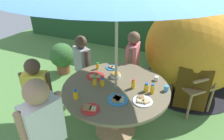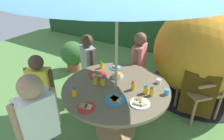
% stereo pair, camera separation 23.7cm
% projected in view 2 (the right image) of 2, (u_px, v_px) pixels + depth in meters
% --- Properties ---
extents(ground_plane, '(10.00, 10.00, 0.02)m').
position_uv_depth(ground_plane, '(115.00, 130.00, 2.86)').
color(ground_plane, '#548442').
extents(hedge_backdrop, '(9.00, 0.70, 1.83)m').
position_uv_depth(hedge_backdrop, '(181.00, 20.00, 4.91)').
color(hedge_backdrop, '#234C28').
rests_on(hedge_backdrop, ground_plane).
extents(garden_table, '(1.39, 1.39, 0.75)m').
position_uv_depth(garden_table, '(116.00, 96.00, 2.57)').
color(garden_table, tan).
rests_on(garden_table, ground_plane).
extents(wooden_chair, '(0.67, 0.67, 1.06)m').
position_uv_depth(wooden_chair, '(207.00, 82.00, 2.92)').
color(wooden_chair, '#93704C').
rests_on(wooden_chair, ground_plane).
extents(dome_tent, '(2.10, 2.10, 1.62)m').
position_uv_depth(dome_tent, '(204.00, 51.00, 3.39)').
color(dome_tent, orange).
rests_on(dome_tent, ground_plane).
extents(potted_plant, '(0.53, 0.53, 0.69)m').
position_uv_depth(potted_plant, '(72.00, 54.00, 4.29)').
color(potted_plant, brown).
rests_on(potted_plant, ground_plane).
extents(child_in_pink_shirt, '(0.21, 0.41, 1.21)m').
position_uv_depth(child_in_pink_shirt, '(139.00, 58.00, 3.24)').
color(child_in_pink_shirt, brown).
rests_on(child_in_pink_shirt, ground_plane).
extents(child_in_grey_shirt, '(0.35, 0.30, 1.18)m').
position_uv_depth(child_in_grey_shirt, '(88.00, 59.00, 3.24)').
color(child_in_grey_shirt, '#3F3F47').
rests_on(child_in_grey_shirt, ground_plane).
extents(child_in_yellow_shirt, '(0.36, 0.27, 1.14)m').
position_uv_depth(child_in_yellow_shirt, '(40.00, 83.00, 2.61)').
color(child_in_yellow_shirt, navy).
rests_on(child_in_yellow_shirt, ground_plane).
extents(child_in_white_shirt, '(0.28, 0.43, 1.32)m').
position_uv_depth(child_in_white_shirt, '(37.00, 118.00, 1.86)').
color(child_in_white_shirt, navy).
rests_on(child_in_white_shirt, ground_plane).
extents(snack_bowl, '(0.15, 0.15, 0.07)m').
position_uv_depth(snack_bowl, '(117.00, 75.00, 2.69)').
color(snack_bowl, white).
rests_on(snack_bowl, garden_table).
extents(plate_mid_right, '(0.26, 0.26, 0.03)m').
position_uv_depth(plate_mid_right, '(98.00, 75.00, 2.74)').
color(plate_mid_right, red).
rests_on(plate_mid_right, garden_table).
extents(plate_front_edge, '(0.20, 0.20, 0.03)m').
position_uv_depth(plate_front_edge, '(86.00, 107.00, 2.12)').
color(plate_front_edge, red).
rests_on(plate_front_edge, garden_table).
extents(plate_center_front, '(0.23, 0.23, 0.03)m').
position_uv_depth(plate_center_front, '(140.00, 103.00, 2.19)').
color(plate_center_front, white).
rests_on(plate_center_front, garden_table).
extents(plate_mid_left, '(0.18, 0.18, 0.03)m').
position_uv_depth(plate_mid_left, '(116.00, 68.00, 2.94)').
color(plate_mid_left, '#338CD8').
rests_on(plate_mid_left, garden_table).
extents(plate_center_back, '(0.24, 0.24, 0.03)m').
position_uv_depth(plate_center_back, '(115.00, 99.00, 2.24)').
color(plate_center_back, '#338CD8').
rests_on(plate_center_back, garden_table).
extents(juice_bottle_near_left, '(0.05, 0.05, 0.13)m').
position_uv_depth(juice_bottle_near_left, '(133.00, 85.00, 2.41)').
color(juice_bottle_near_left, yellow).
rests_on(juice_bottle_near_left, garden_table).
extents(juice_bottle_near_right, '(0.05, 0.05, 0.10)m').
position_uv_depth(juice_bottle_near_right, '(101.00, 65.00, 2.92)').
color(juice_bottle_near_right, yellow).
rests_on(juice_bottle_near_right, garden_table).
extents(juice_bottle_far_left, '(0.05, 0.05, 0.12)m').
position_uv_depth(juice_bottle_far_left, '(95.00, 81.00, 2.52)').
color(juice_bottle_far_left, yellow).
rests_on(juice_bottle_far_left, garden_table).
extents(juice_bottle_far_right, '(0.05, 0.05, 0.12)m').
position_uv_depth(juice_bottle_far_right, '(152.00, 91.00, 2.30)').
color(juice_bottle_far_right, yellow).
rests_on(juice_bottle_far_right, garden_table).
extents(juice_bottle_back_edge, '(0.06, 0.06, 0.11)m').
position_uv_depth(juice_bottle_back_edge, '(146.00, 90.00, 2.34)').
color(juice_bottle_back_edge, yellow).
rests_on(juice_bottle_back_edge, garden_table).
extents(juice_bottle_spot_a, '(0.06, 0.06, 0.12)m').
position_uv_depth(juice_bottle_spot_a, '(74.00, 92.00, 2.29)').
color(juice_bottle_spot_a, yellow).
rests_on(juice_bottle_spot_a, garden_table).
extents(juice_bottle_spot_b, '(0.05, 0.05, 0.11)m').
position_uv_depth(juice_bottle_spot_b, '(103.00, 82.00, 2.51)').
color(juice_bottle_spot_b, yellow).
rests_on(juice_bottle_spot_b, garden_table).
extents(cup_near, '(0.06, 0.06, 0.07)m').
position_uv_depth(cup_near, '(167.00, 92.00, 2.33)').
color(cup_near, '#4C99D8').
rests_on(cup_near, garden_table).
extents(cup_far, '(0.06, 0.06, 0.06)m').
position_uv_depth(cup_far, '(159.00, 81.00, 2.56)').
color(cup_far, white).
rests_on(cup_far, garden_table).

